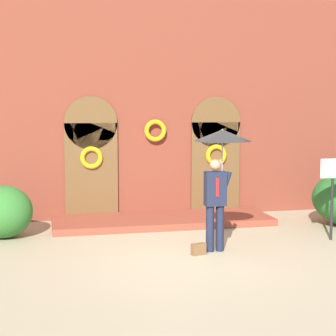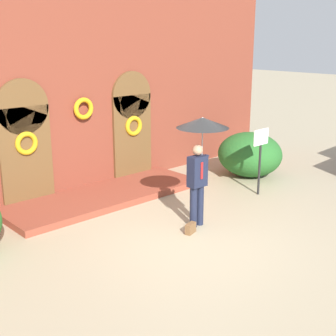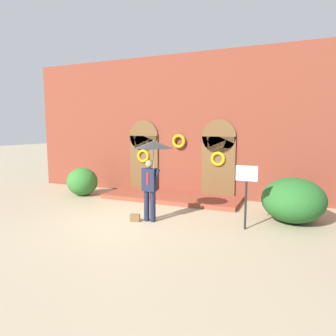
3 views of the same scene
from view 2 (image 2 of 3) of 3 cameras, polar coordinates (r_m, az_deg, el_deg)
name	(u,v)px [view 2 (image 2 of 3)]	position (r m, az deg, el deg)	size (l,w,h in m)	color
ground_plane	(191,235)	(9.77, 2.81, -8.19)	(80.00, 80.00, 0.00)	tan
building_facade	(76,89)	(12.26, -11.16, 9.48)	(14.00, 2.30, 5.60)	brown
person_with_umbrella	(201,139)	(9.74, 4.07, 3.57)	(1.10, 1.10, 2.36)	#191E33
handbag	(191,228)	(9.83, 2.77, -7.35)	(0.28, 0.12, 0.22)	brown
sign_post	(260,151)	(12.07, 11.19, 2.07)	(0.56, 0.06, 1.72)	black
shrub_right	(250,154)	(13.81, 9.93, 1.65)	(1.78, 1.90, 1.28)	#235B23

